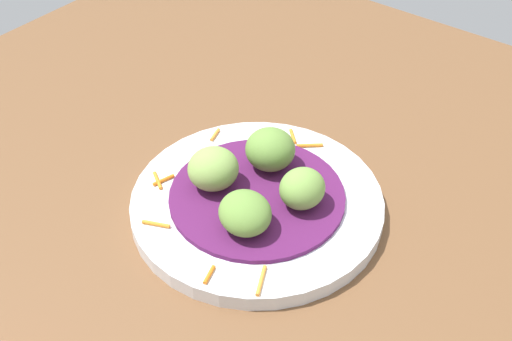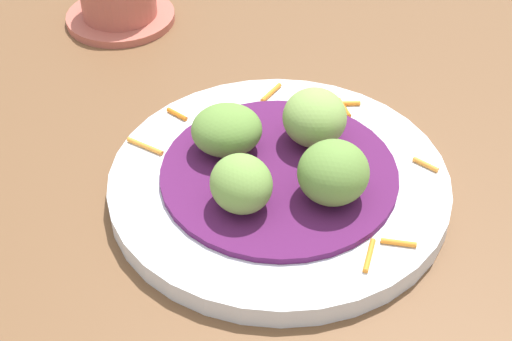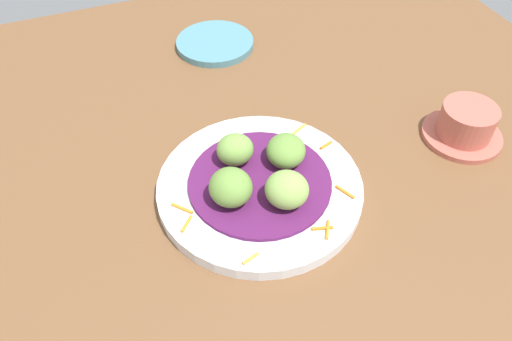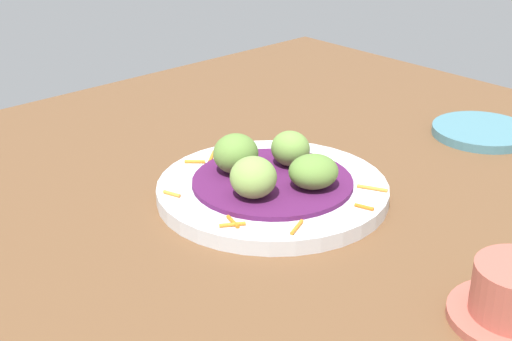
{
  "view_description": "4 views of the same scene",
  "coord_description": "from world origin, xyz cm",
  "px_view_note": "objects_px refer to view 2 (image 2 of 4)",
  "views": [
    {
      "loc": [
        34.58,
        28.5,
        50.89
      ],
      "look_at": [
        -6.73,
        -3.29,
        5.77
      ],
      "focal_mm": 46.1,
      "sensor_mm": 36.0,
      "label": 1
    },
    {
      "loc": [
        -41.53,
        23.78,
        43.09
      ],
      "look_at": [
        -4.71,
        -0.14,
        4.82
      ],
      "focal_mm": 53.74,
      "sensor_mm": 36.0,
      "label": 2
    },
    {
      "loc": [
        -21.72,
        -41.59,
        51.63
      ],
      "look_at": [
        -5.48,
        -1.39,
        5.69
      ],
      "focal_mm": 35.13,
      "sensor_mm": 36.0,
      "label": 3
    },
    {
      "loc": [
        49.75,
        -54.88,
        39.98
      ],
      "look_at": [
        -6.89,
        -2.97,
        5.15
      ],
      "focal_mm": 51.82,
      "sensor_mm": 36.0,
      "label": 4
    }
  ],
  "objects_px": {
    "guac_scoop_right": "(315,117)",
    "guac_scoop_back": "(230,129)",
    "terracotta_bowl": "(119,0)",
    "guac_scoop_center": "(333,173)",
    "guac_scoop_left": "(241,184)",
    "main_plate": "(279,184)"
  },
  "relations": [
    {
      "from": "guac_scoop_right",
      "to": "main_plate",
      "type": "bearing_deg",
      "value": 110.23
    },
    {
      "from": "terracotta_bowl",
      "to": "guac_scoop_back",
      "type": "bearing_deg",
      "value": 174.03
    },
    {
      "from": "guac_scoop_left",
      "to": "terracotta_bowl",
      "type": "distance_m",
      "value": 0.33
    },
    {
      "from": "guac_scoop_right",
      "to": "terracotta_bowl",
      "type": "xyz_separation_m",
      "value": [
        0.3,
        0.03,
        -0.02
      ]
    },
    {
      "from": "guac_scoop_center",
      "to": "guac_scoop_right",
      "type": "bearing_deg",
      "value": -24.77
    },
    {
      "from": "guac_scoop_left",
      "to": "guac_scoop_right",
      "type": "relative_size",
      "value": 0.91
    },
    {
      "from": "guac_scoop_left",
      "to": "guac_scoop_back",
      "type": "bearing_deg",
      "value": -24.77
    },
    {
      "from": "guac_scoop_center",
      "to": "guac_scoop_back",
      "type": "relative_size",
      "value": 0.96
    },
    {
      "from": "main_plate",
      "to": "guac_scoop_back",
      "type": "bearing_deg",
      "value": 20.23
    },
    {
      "from": "guac_scoop_left",
      "to": "terracotta_bowl",
      "type": "height_order",
      "value": "guac_scoop_left"
    },
    {
      "from": "guac_scoop_back",
      "to": "terracotta_bowl",
      "type": "height_order",
      "value": "guac_scoop_back"
    },
    {
      "from": "guac_scoop_left",
      "to": "guac_scoop_center",
      "type": "bearing_deg",
      "value": -114.77
    },
    {
      "from": "guac_scoop_center",
      "to": "guac_scoop_left",
      "type": "bearing_deg",
      "value": 65.23
    },
    {
      "from": "terracotta_bowl",
      "to": "guac_scoop_right",
      "type": "bearing_deg",
      "value": -173.58
    },
    {
      "from": "guac_scoop_center",
      "to": "terracotta_bowl",
      "type": "relative_size",
      "value": 0.48
    },
    {
      "from": "main_plate",
      "to": "guac_scoop_left",
      "type": "relative_size",
      "value": 5.48
    },
    {
      "from": "guac_scoop_back",
      "to": "guac_scoop_right",
      "type": "bearing_deg",
      "value": -114.77
    },
    {
      "from": "guac_scoop_right",
      "to": "terracotta_bowl",
      "type": "bearing_deg",
      "value": 6.42
    },
    {
      "from": "guac_scoop_right",
      "to": "guac_scoop_back",
      "type": "xyz_separation_m",
      "value": [
        0.03,
        0.06,
        -0.0
      ]
    },
    {
      "from": "main_plate",
      "to": "terracotta_bowl",
      "type": "xyz_separation_m",
      "value": [
        0.31,
        -0.01,
        0.01
      ]
    },
    {
      "from": "guac_scoop_center",
      "to": "terracotta_bowl",
      "type": "bearing_deg",
      "value": 0.8
    },
    {
      "from": "guac_scoop_left",
      "to": "guac_scoop_right",
      "type": "distance_m",
      "value": 0.1
    }
  ]
}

